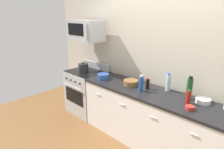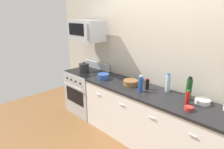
{
  "view_description": "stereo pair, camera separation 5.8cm",
  "coord_description": "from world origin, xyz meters",
  "px_view_note": "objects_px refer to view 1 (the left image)",
  "views": [
    {
      "loc": [
        1.44,
        -2.32,
        2.05
      ],
      "look_at": [
        -0.76,
        -0.05,
        1.04
      ],
      "focal_mm": 30.12,
      "sensor_mm": 36.0,
      "label": 1
    },
    {
      "loc": [
        1.48,
        -2.28,
        2.05
      ],
      "look_at": [
        -0.76,
        -0.05,
        1.04
      ],
      "focal_mm": 30.12,
      "sensor_mm": 36.0,
      "label": 2
    }
  ],
  "objects_px": {
    "bottle_water_clear": "(168,83)",
    "bowl_white_ceramic": "(203,100)",
    "bowl_blue_mixing": "(103,76)",
    "bowl_red_small": "(190,108)",
    "range_oven": "(87,91)",
    "bottle_wine_green": "(189,89)",
    "stockpot": "(83,68)",
    "microwave": "(86,31)",
    "bottle_soda_blue": "(141,84)",
    "bottle_hot_sauce_red": "(188,97)",
    "bottle_soy_sauce_dark": "(148,84)",
    "bowl_wooden_salad": "(131,82)"
  },
  "relations": [
    {
      "from": "bottle_water_clear",
      "to": "bowl_white_ceramic",
      "type": "xyz_separation_m",
      "value": [
        0.55,
        -0.05,
        -0.1
      ]
    },
    {
      "from": "bowl_blue_mixing",
      "to": "bowl_red_small",
      "type": "bearing_deg",
      "value": -2.14
    },
    {
      "from": "bottle_water_clear",
      "to": "range_oven",
      "type": "bearing_deg",
      "value": -172.82
    },
    {
      "from": "bottle_wine_green",
      "to": "bowl_red_small",
      "type": "xyz_separation_m",
      "value": [
        0.14,
        -0.28,
        -0.13
      ]
    },
    {
      "from": "bowl_red_small",
      "to": "stockpot",
      "type": "relative_size",
      "value": 0.53
    },
    {
      "from": "microwave",
      "to": "bottle_soda_blue",
      "type": "xyz_separation_m",
      "value": [
        1.46,
        -0.12,
        -0.71
      ]
    },
    {
      "from": "range_oven",
      "to": "microwave",
      "type": "relative_size",
      "value": 1.44
    },
    {
      "from": "bottle_soda_blue",
      "to": "bowl_white_ceramic",
      "type": "xyz_separation_m",
      "value": [
        0.84,
        0.24,
        -0.09
      ]
    },
    {
      "from": "bottle_hot_sauce_red",
      "to": "stockpot",
      "type": "distance_m",
      "value": 2.17
    },
    {
      "from": "bowl_blue_mixing",
      "to": "microwave",
      "type": "bearing_deg",
      "value": 168.65
    },
    {
      "from": "bottle_soy_sauce_dark",
      "to": "bottle_water_clear",
      "type": "bearing_deg",
      "value": 28.53
    },
    {
      "from": "microwave",
      "to": "bowl_blue_mixing",
      "type": "distance_m",
      "value": 1.01
    },
    {
      "from": "bowl_red_small",
      "to": "stockpot",
      "type": "distance_m",
      "value": 2.26
    },
    {
      "from": "bowl_wooden_salad",
      "to": "microwave",
      "type": "bearing_deg",
      "value": 179.18
    },
    {
      "from": "bottle_soda_blue",
      "to": "bowl_wooden_salad",
      "type": "height_order",
      "value": "bottle_soda_blue"
    },
    {
      "from": "bowl_blue_mixing",
      "to": "range_oven",
      "type": "bearing_deg",
      "value": 172.67
    },
    {
      "from": "bottle_water_clear",
      "to": "bottle_soy_sauce_dark",
      "type": "xyz_separation_m",
      "value": [
        -0.27,
        -0.15,
        -0.05
      ]
    },
    {
      "from": "bowl_blue_mixing",
      "to": "stockpot",
      "type": "bearing_deg",
      "value": 177.53
    },
    {
      "from": "microwave",
      "to": "bottle_water_clear",
      "type": "height_order",
      "value": "microwave"
    },
    {
      "from": "bottle_wine_green",
      "to": "bowl_blue_mixing",
      "type": "bearing_deg",
      "value": -171.47
    },
    {
      "from": "bottle_soda_blue",
      "to": "bottle_hot_sauce_red",
      "type": "bearing_deg",
      "value": 6.7
    },
    {
      "from": "range_oven",
      "to": "bottle_wine_green",
      "type": "height_order",
      "value": "bottle_wine_green"
    },
    {
      "from": "bottle_soda_blue",
      "to": "bottle_hot_sauce_red",
      "type": "height_order",
      "value": "bottle_soda_blue"
    },
    {
      "from": "bowl_wooden_salad",
      "to": "bowl_red_small",
      "type": "bearing_deg",
      "value": -8.96
    },
    {
      "from": "bottle_soy_sauce_dark",
      "to": "bowl_wooden_salad",
      "type": "bearing_deg",
      "value": -171.47
    },
    {
      "from": "bowl_wooden_salad",
      "to": "bottle_soda_blue",
      "type": "bearing_deg",
      "value": -20.38
    },
    {
      "from": "bottle_soda_blue",
      "to": "bottle_soy_sauce_dark",
      "type": "bearing_deg",
      "value": 81.73
    },
    {
      "from": "bottle_water_clear",
      "to": "bottle_soda_blue",
      "type": "xyz_separation_m",
      "value": [
        -0.29,
        -0.3,
        -0.01
      ]
    },
    {
      "from": "bowl_red_small",
      "to": "bottle_wine_green",
      "type": "bearing_deg",
      "value": 116.18
    },
    {
      "from": "bowl_blue_mixing",
      "to": "bottle_soy_sauce_dark",
      "type": "bearing_deg",
      "value": 10.1
    },
    {
      "from": "bottle_wine_green",
      "to": "bottle_hot_sauce_red",
      "type": "relative_size",
      "value": 1.68
    },
    {
      "from": "bottle_water_clear",
      "to": "bottle_wine_green",
      "type": "bearing_deg",
      "value": -12.27
    },
    {
      "from": "bottle_water_clear",
      "to": "bowl_blue_mixing",
      "type": "height_order",
      "value": "bottle_water_clear"
    },
    {
      "from": "bottle_wine_green",
      "to": "bowl_wooden_salad",
      "type": "relative_size",
      "value": 1.34
    },
    {
      "from": "microwave",
      "to": "bowl_wooden_salad",
      "type": "distance_m",
      "value": 1.42
    },
    {
      "from": "microwave",
      "to": "bottle_soy_sauce_dark",
      "type": "bearing_deg",
      "value": 1.1
    },
    {
      "from": "bowl_blue_mixing",
      "to": "bowl_white_ceramic",
      "type": "height_order",
      "value": "bowl_blue_mixing"
    },
    {
      "from": "bowl_blue_mixing",
      "to": "bowl_red_small",
      "type": "relative_size",
      "value": 1.94
    },
    {
      "from": "bowl_red_small",
      "to": "bottle_soy_sauce_dark",
      "type": "bearing_deg",
      "value": 164.44
    },
    {
      "from": "range_oven",
      "to": "bottle_hot_sauce_red",
      "type": "bearing_deg",
      "value": 0.16
    },
    {
      "from": "bottle_wine_green",
      "to": "bowl_white_ceramic",
      "type": "height_order",
      "value": "bottle_wine_green"
    },
    {
      "from": "bottle_hot_sauce_red",
      "to": "bottle_soy_sauce_dark",
      "type": "bearing_deg",
      "value": 174.37
    },
    {
      "from": "bowl_blue_mixing",
      "to": "stockpot",
      "type": "relative_size",
      "value": 1.04
    },
    {
      "from": "bowl_wooden_salad",
      "to": "bowl_red_small",
      "type": "xyz_separation_m",
      "value": [
        1.07,
        -0.17,
        -0.02
      ]
    },
    {
      "from": "microwave",
      "to": "bowl_red_small",
      "type": "distance_m",
      "value": 2.4
    },
    {
      "from": "range_oven",
      "to": "bowl_wooden_salad",
      "type": "relative_size",
      "value": 4.28
    },
    {
      "from": "bottle_wine_green",
      "to": "bowl_blue_mixing",
      "type": "xyz_separation_m",
      "value": [
        -1.49,
        -0.22,
        -0.11
      ]
    },
    {
      "from": "bowl_wooden_salad",
      "to": "bowl_white_ceramic",
      "type": "distance_m",
      "value": 1.13
    },
    {
      "from": "bottle_water_clear",
      "to": "bowl_blue_mixing",
      "type": "relative_size",
      "value": 1.33
    },
    {
      "from": "microwave",
      "to": "bowl_blue_mixing",
      "type": "bearing_deg",
      "value": -11.35
    }
  ]
}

